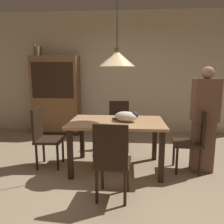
{
  "coord_description": "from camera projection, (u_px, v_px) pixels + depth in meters",
  "views": [
    {
      "loc": [
        0.32,
        -2.78,
        1.46
      ],
      "look_at": [
        0.06,
        0.6,
        0.85
      ],
      "focal_mm": 34.88,
      "sensor_mm": 36.0,
      "label": 1
    }
  ],
  "objects": [
    {
      "name": "chair_left_side",
      "position": [
        44.0,
        135.0,
        3.38
      ],
      "size": [
        0.42,
        0.42,
        0.93
      ],
      "color": "black",
      "rests_on": "ground"
    },
    {
      "name": "person_standing",
      "position": [
        204.0,
        120.0,
        3.17
      ],
      "size": [
        0.36,
        0.22,
        1.55
      ],
      "color": "brown",
      "rests_on": "ground"
    },
    {
      "name": "book_brown_thick",
      "position": [
        39.0,
        51.0,
        5.07
      ],
      "size": [
        0.06,
        0.24,
        0.22
      ],
      "primitive_type": "cube",
      "color": "brown",
      "rests_on": "hutch_bookcase"
    },
    {
      "name": "book_green_slim",
      "position": [
        36.0,
        50.0,
        5.07
      ],
      "size": [
        0.03,
        0.2,
        0.26
      ],
      "primitive_type": "cube",
      "color": "#427A4C",
      "rests_on": "hutch_bookcase"
    },
    {
      "name": "chair_far_back",
      "position": [
        119.0,
        123.0,
        4.16
      ],
      "size": [
        0.42,
        0.42,
        0.93
      ],
      "color": "black",
      "rests_on": "ground"
    },
    {
      "name": "pendant_lamp",
      "position": [
        117.0,
        58.0,
        3.1
      ],
      "size": [
        0.52,
        0.52,
        1.3
      ],
      "color": "beige"
    },
    {
      "name": "hutch_bookcase",
      "position": [
        56.0,
        97.0,
        5.23
      ],
      "size": [
        1.12,
        0.45,
        1.85
      ],
      "color": "brown",
      "rests_on": "ground"
    },
    {
      "name": "dining_table",
      "position": [
        117.0,
        128.0,
        3.28
      ],
      "size": [
        1.4,
        0.9,
        0.75
      ],
      "color": "tan",
      "rests_on": "ground"
    },
    {
      "name": "chair_near_front",
      "position": [
        112.0,
        159.0,
        2.44
      ],
      "size": [
        0.43,
        0.43,
        0.93
      ],
      "color": "black",
      "rests_on": "ground"
    },
    {
      "name": "cat_sleeping",
      "position": [
        127.0,
        116.0,
        3.21
      ],
      "size": [
        0.41,
        0.32,
        0.16
      ],
      "color": "silver",
      "rests_on": "dining_table"
    },
    {
      "name": "ground",
      "position": [
        104.0,
        180.0,
        3.0
      ],
      "size": [
        10.0,
        10.0,
        0.0
      ],
      "primitive_type": "plane",
      "color": "#998466"
    },
    {
      "name": "back_wall",
      "position": [
        116.0,
        73.0,
        5.35
      ],
      "size": [
        6.4,
        0.1,
        2.9
      ],
      "primitive_type": "cube",
      "color": "beige",
      "rests_on": "ground"
    },
    {
      "name": "chair_right_side",
      "position": [
        193.0,
        138.0,
        3.21
      ],
      "size": [
        0.43,
        0.43,
        0.93
      ],
      "color": "black",
      "rests_on": "ground"
    }
  ]
}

